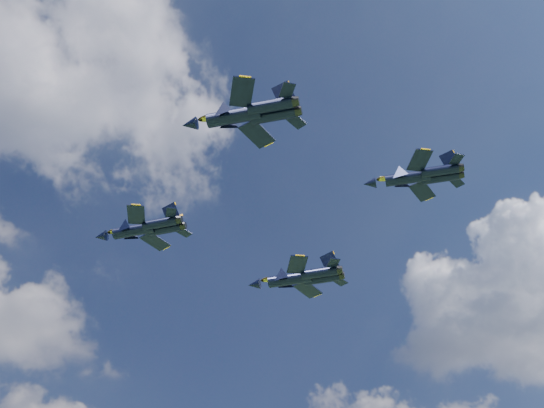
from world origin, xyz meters
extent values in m
cylinder|color=black|center=(-11.04, 10.03, 64.03)|extent=(7.44, 6.97, 1.70)
cone|color=black|center=(-15.11, 13.71, 64.03)|extent=(2.90, 2.84, 1.61)
ellipsoid|color=brown|center=(-13.36, 12.13, 64.55)|extent=(2.62, 2.50, 0.77)
cube|color=black|center=(-11.93, 6.24, 64.03)|extent=(3.80, 4.93, 0.17)
cube|color=black|center=(-7.36, 11.29, 64.03)|extent=(4.98, 4.11, 0.17)
cube|color=black|center=(-7.58, 3.58, 64.03)|extent=(1.93, 2.55, 0.13)
cube|color=black|center=(-4.28, 7.22, 64.03)|extent=(2.61, 2.10, 0.13)
cube|color=black|center=(-7.19, 5.14, 65.35)|extent=(2.50, 1.66, 2.84)
cube|color=black|center=(-5.79, 6.68, 65.35)|extent=(1.72, 2.36, 2.84)
cylinder|color=black|center=(-6.92, -17.38, 64.33)|extent=(8.02, 7.08, 1.79)
cone|color=black|center=(-11.36, -13.70, 64.33)|extent=(3.07, 2.95, 1.69)
ellipsoid|color=brown|center=(-9.45, -15.29, 64.87)|extent=(2.81, 2.56, 0.81)
cube|color=black|center=(-7.68, -21.40, 64.33)|extent=(3.85, 5.14, 0.18)
cube|color=black|center=(-3.11, -15.89, 64.33)|extent=(5.25, 4.44, 0.18)
cube|color=black|center=(-2.99, -24.00, 64.33)|extent=(1.94, 2.64, 0.14)
cube|color=black|center=(0.31, -20.02, 64.33)|extent=(2.77, 2.28, 0.14)
cube|color=black|center=(-2.65, -22.34, 65.72)|extent=(2.69, 1.74, 2.99)
cube|color=black|center=(-1.25, -20.66, 65.72)|extent=(1.91, 2.41, 2.99)
cylinder|color=black|center=(16.98, 13.87, 65.69)|extent=(8.64, 7.93, 1.96)
cone|color=black|center=(12.25, 18.04, 65.69)|extent=(3.34, 3.25, 1.85)
ellipsoid|color=brown|center=(14.29, 16.24, 66.29)|extent=(3.04, 2.85, 0.89)
cube|color=black|center=(16.03, 9.50, 65.69)|extent=(4.32, 5.65, 0.20)
cube|color=black|center=(21.20, 15.38, 65.69)|extent=(5.74, 4.77, 0.20)
cube|color=black|center=(21.07, 6.51, 65.69)|extent=(2.19, 2.91, 0.15)
cube|color=black|center=(24.80, 10.75, 65.69)|extent=(3.02, 2.45, 0.15)
cube|color=black|center=(21.49, 8.31, 67.21)|extent=(2.90, 1.91, 3.27)
cube|color=black|center=(23.07, 10.10, 67.21)|extent=(2.02, 2.69, 3.27)
cylinder|color=black|center=(20.53, -15.29, 66.62)|extent=(7.51, 6.51, 1.66)
cone|color=black|center=(16.37, -11.93, 66.62)|extent=(2.85, 2.73, 1.57)
ellipsoid|color=brown|center=(18.16, -13.38, 67.12)|extent=(2.62, 2.36, 0.76)
cube|color=black|center=(19.89, -19.03, 66.62)|extent=(3.53, 4.76, 0.17)
cube|color=black|center=(24.06, -13.86, 66.62)|extent=(4.88, 4.16, 0.17)
cube|color=black|center=(24.27, -21.38, 66.62)|extent=(1.78, 2.44, 0.13)
cube|color=black|center=(27.29, -17.65, 66.62)|extent=(2.58, 2.14, 0.13)
cube|color=black|center=(24.57, -19.84, 67.91)|extent=(2.51, 1.62, 2.78)
cube|color=black|center=(25.84, -18.26, 67.91)|extent=(1.80, 2.21, 2.78)
camera|label=1|loc=(-28.21, -71.30, 3.32)|focal=45.00mm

